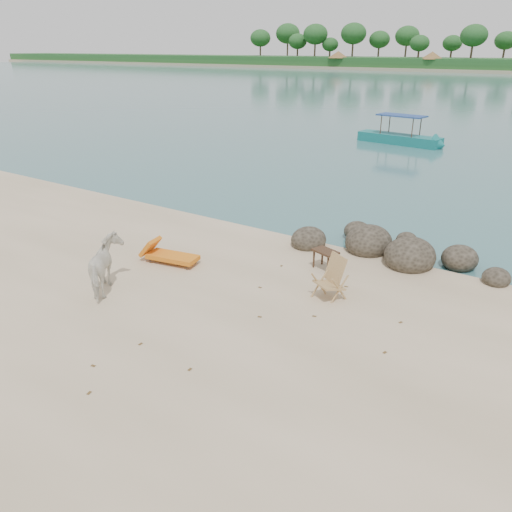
% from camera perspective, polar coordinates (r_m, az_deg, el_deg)
% --- Properties ---
extents(boulders, '(6.30, 2.85, 1.08)m').
position_cam_1_polar(boulders, '(15.40, 14.78, 0.75)').
color(boulders, black).
rests_on(boulders, ground).
extents(cow, '(1.61, 1.72, 1.37)m').
position_cam_1_polar(cow, '(13.09, -16.72, -1.23)').
color(cow, white).
rests_on(cow, ground).
extents(side_table, '(0.80, 0.64, 0.56)m').
position_cam_1_polar(side_table, '(14.07, 7.89, -0.55)').
color(side_table, '#331D14').
rests_on(side_table, ground).
extents(lounge_chair, '(1.95, 0.98, 0.56)m').
position_cam_1_polar(lounge_chair, '(14.53, -9.52, 0.13)').
color(lounge_chair, orange).
rests_on(lounge_chair, ground).
extents(deck_chair, '(0.93, 0.96, 1.04)m').
position_cam_1_polar(deck_chair, '(12.37, 8.40, -2.75)').
color(deck_chair, tan).
rests_on(deck_chair, ground).
extents(boat_near, '(6.20, 2.15, 2.96)m').
position_cam_1_polar(boat_near, '(34.39, 16.26, 14.72)').
color(boat_near, '#136A6A').
rests_on(boat_near, water).
extents(dead_leaves, '(4.71, 6.91, 0.00)m').
position_cam_1_polar(dead_leaves, '(11.36, 0.28, -7.89)').
color(dead_leaves, brown).
rests_on(dead_leaves, ground).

